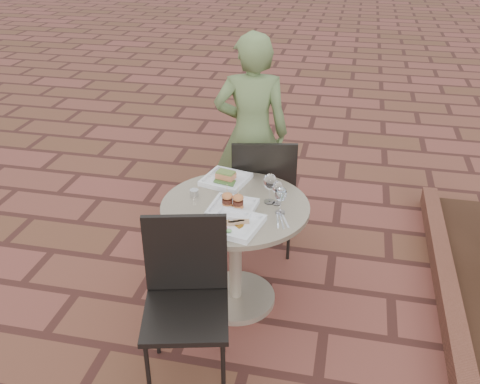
% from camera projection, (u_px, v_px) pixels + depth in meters
% --- Properties ---
extents(ground, '(60.00, 60.00, 0.00)m').
position_uv_depth(ground, '(195.00, 310.00, 3.47)').
color(ground, brown).
rests_on(ground, ground).
extents(cafe_table, '(0.90, 0.90, 0.73)m').
position_uv_depth(cafe_table, '(235.00, 239.00, 3.33)').
color(cafe_table, gray).
rests_on(cafe_table, ground).
extents(chair_far, '(0.52, 0.52, 0.93)m').
position_uv_depth(chair_far, '(263.00, 187.00, 3.80)').
color(chair_far, black).
rests_on(chair_far, ground).
extents(chair_near, '(0.53, 0.53, 0.93)m').
position_uv_depth(chair_near, '(186.00, 288.00, 2.81)').
color(chair_near, black).
rests_on(chair_near, ground).
extents(diner, '(0.63, 0.48, 1.56)m').
position_uv_depth(diner, '(252.00, 134.00, 4.06)').
color(diner, '#556A3A').
rests_on(diner, ground).
extents(plate_salmon, '(0.33, 0.33, 0.07)m').
position_uv_depth(plate_salmon, '(226.00, 179.00, 3.47)').
color(plate_salmon, silver).
rests_on(plate_salmon, cafe_table).
extents(plate_sliders, '(0.28, 0.28, 0.17)m').
position_uv_depth(plate_sliders, '(233.00, 205.00, 3.15)').
color(plate_sliders, silver).
rests_on(plate_sliders, cafe_table).
extents(plate_tuna, '(0.34, 0.34, 0.03)m').
position_uv_depth(plate_tuna, '(234.00, 224.00, 2.99)').
color(plate_tuna, silver).
rests_on(plate_tuna, cafe_table).
extents(wine_glass_right, '(0.07, 0.07, 0.17)m').
position_uv_depth(wine_glass_right, '(281.00, 195.00, 3.08)').
color(wine_glass_right, white).
rests_on(wine_glass_right, cafe_table).
extents(wine_glass_mid, '(0.08, 0.08, 0.19)m').
position_uv_depth(wine_glass_mid, '(270.00, 182.00, 3.18)').
color(wine_glass_mid, white).
rests_on(wine_glass_mid, cafe_table).
extents(wine_glass_far, '(0.07, 0.07, 0.15)m').
position_uv_depth(wine_glass_far, '(277.00, 188.00, 3.17)').
color(wine_glass_far, white).
rests_on(wine_glass_far, cafe_table).
extents(steel_ramekin, '(0.07, 0.07, 0.04)m').
position_uv_depth(steel_ramekin, '(194.00, 193.00, 3.31)').
color(steel_ramekin, silver).
rests_on(steel_ramekin, cafe_table).
extents(cutlery_set, '(0.13, 0.19, 0.00)m').
position_uv_depth(cutlery_set, '(282.00, 221.00, 3.05)').
color(cutlery_set, silver).
rests_on(cutlery_set, cafe_table).
extents(planter_curb, '(0.12, 3.00, 0.15)m').
position_uv_depth(planter_curb, '(450.00, 306.00, 3.39)').
color(planter_curb, brown).
rests_on(planter_curb, ground).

